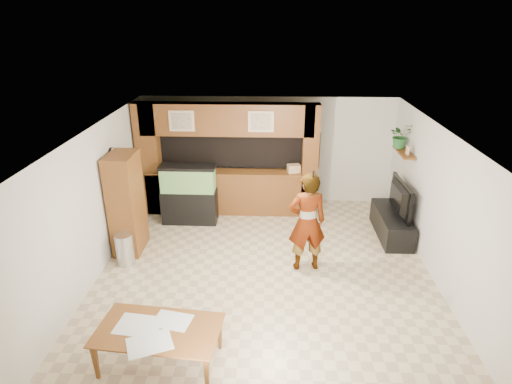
{
  "coord_description": "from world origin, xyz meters",
  "views": [
    {
      "loc": [
        0.08,
        -6.69,
        4.41
      ],
      "look_at": [
        -0.19,
        0.6,
        1.32
      ],
      "focal_mm": 30.0,
      "sensor_mm": 36.0,
      "label": 1
    }
  ],
  "objects_px": {
    "pantry_cabinet": "(126,204)",
    "television": "(395,198)",
    "aquarium": "(189,195)",
    "person": "(307,222)",
    "dining_table": "(159,348)"
  },
  "relations": [
    {
      "from": "television",
      "to": "pantry_cabinet",
      "type": "bearing_deg",
      "value": 96.02
    },
    {
      "from": "aquarium",
      "to": "television",
      "type": "xyz_separation_m",
      "value": [
        4.38,
        -0.48,
        0.21
      ]
    },
    {
      "from": "pantry_cabinet",
      "to": "television",
      "type": "xyz_separation_m",
      "value": [
        5.35,
        0.77,
        -0.12
      ]
    },
    {
      "from": "aquarium",
      "to": "person",
      "type": "bearing_deg",
      "value": -35.4
    },
    {
      "from": "television",
      "to": "person",
      "type": "distance_m",
      "value": 2.33
    },
    {
      "from": "aquarium",
      "to": "dining_table",
      "type": "xyz_separation_m",
      "value": [
        0.36,
        -4.27,
        -0.37
      ]
    },
    {
      "from": "aquarium",
      "to": "television",
      "type": "relative_size",
      "value": 1.11
    },
    {
      "from": "pantry_cabinet",
      "to": "aquarium",
      "type": "xyz_separation_m",
      "value": [
        0.97,
        1.25,
        -0.34
      ]
    },
    {
      "from": "pantry_cabinet",
      "to": "television",
      "type": "relative_size",
      "value": 1.64
    },
    {
      "from": "pantry_cabinet",
      "to": "dining_table",
      "type": "xyz_separation_m",
      "value": [
        1.33,
        -3.03,
        -0.71
      ]
    },
    {
      "from": "pantry_cabinet",
      "to": "aquarium",
      "type": "distance_m",
      "value": 1.61
    },
    {
      "from": "aquarium",
      "to": "person",
      "type": "xyz_separation_m",
      "value": [
        2.47,
        -1.8,
        0.28
      ]
    },
    {
      "from": "television",
      "to": "dining_table",
      "type": "bearing_deg",
      "value": 131.21
    },
    {
      "from": "aquarium",
      "to": "pantry_cabinet",
      "type": "bearing_deg",
      "value": -127.21
    },
    {
      "from": "pantry_cabinet",
      "to": "aquarium",
      "type": "height_order",
      "value": "pantry_cabinet"
    }
  ]
}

